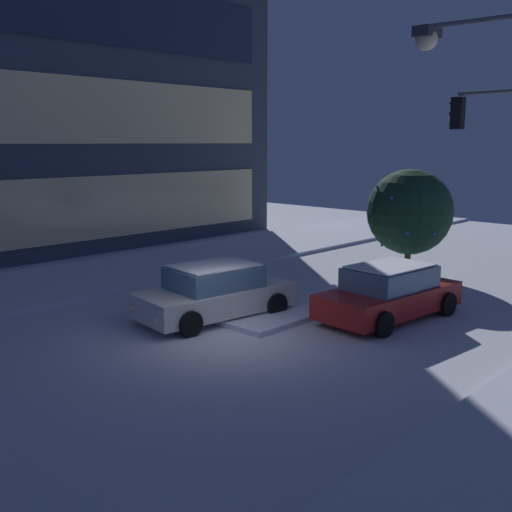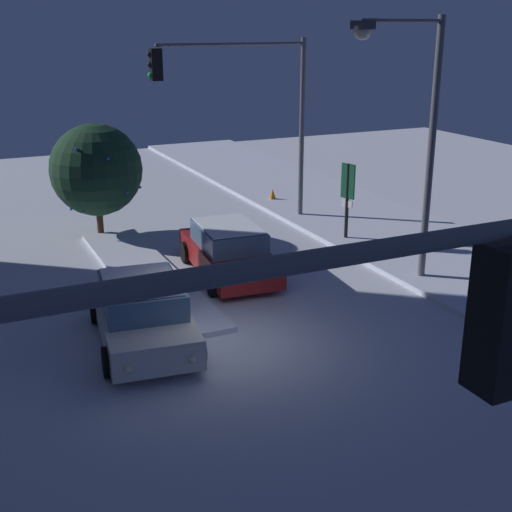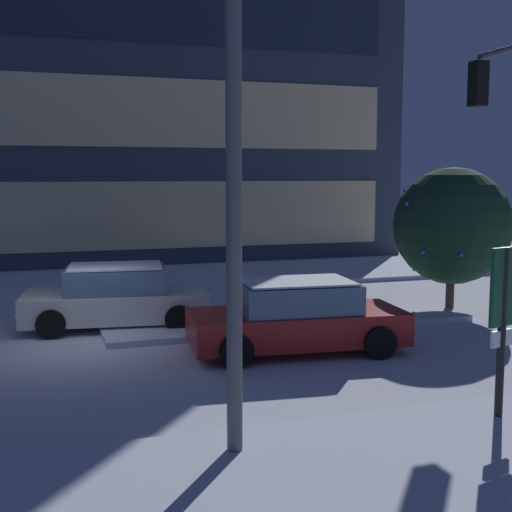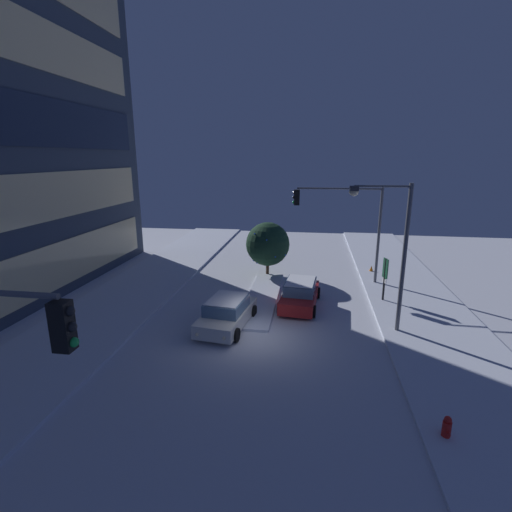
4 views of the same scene
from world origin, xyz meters
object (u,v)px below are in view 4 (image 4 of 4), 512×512
Objects in this scene: car_near at (300,294)px; parking_info_sign at (385,275)px; traffic_light_corner_near_right at (345,215)px; decorated_tree_median at (268,244)px; fire_hydrant at (447,429)px; construction_cone at (371,269)px; car_far at (227,313)px; street_lamp_arched at (389,237)px.

parking_info_sign is at bearing -69.80° from car_near.
car_near is 5.05m from parking_info_sign.
traffic_light_corner_near_right is 1.69× the size of decorated_tree_median.
fire_hydrant is 11.35m from parking_info_sign.
traffic_light_corner_near_right is at bearing -24.46° from car_near.
construction_cone is (2.54, -2.35, -4.31)m from traffic_light_corner_near_right.
street_lamp_arched is (0.51, -7.50, 3.98)m from car_far.
traffic_light_corner_near_right reaches higher than car_far.
car_near is at bearing 25.35° from fire_hydrant.
fire_hydrant reaches higher than construction_cone.
street_lamp_arched is (-7.33, -1.41, 0.11)m from traffic_light_corner_near_right.
parking_info_sign is at bearing -0.27° from fire_hydrant.
fire_hydrant is at bearing -154.74° from decorated_tree_median.
construction_cone is (7.10, -4.94, -0.44)m from car_near.
street_lamp_arched is at bearing 62.97° from parking_info_sign.
parking_info_sign is at bearing 126.08° from car_far.
street_lamp_arched is 8.43m from fire_hydrant.
decorated_tree_median is (15.35, 7.24, 1.91)m from fire_hydrant.
traffic_light_corner_near_right reaches higher than car_near.
street_lamp_arched is at bearing 100.91° from traffic_light_corner_near_right.
parking_info_sign is 8.37m from decorated_tree_median.
street_lamp_arched is at bearing 174.57° from construction_cone.
car_far is at bearing 138.31° from car_near.
car_near is 4.80m from car_far.
decorated_tree_median is at bearing -55.02° from street_lamp_arched.
street_lamp_arched is at bearing -119.65° from car_near.
car_near is at bearing -38.45° from street_lamp_arched.
decorated_tree_median is at bearing 30.21° from car_near.
car_near is 8.66m from construction_cone.
parking_info_sign is at bearing 178.52° from construction_cone.
decorated_tree_median is (8.64, -0.99, 1.59)m from car_far.
traffic_light_corner_near_right reaches higher than parking_info_sign.
car_far is at bearing 52.19° from traffic_light_corner_near_right.
traffic_light_corner_near_right is 0.91× the size of street_lamp_arched.
car_near is at bearing 140.37° from car_far.
parking_info_sign reaches higher than construction_cone.
street_lamp_arched is 5.13m from parking_info_sign.
car_far is 8.84m from decorated_tree_median.
fire_hydrant is at bearing -149.54° from car_near.
car_near is 6.29m from street_lamp_arched.
car_far is 8.50m from street_lamp_arched.
decorated_tree_median is (5.35, 2.51, 1.59)m from car_near.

